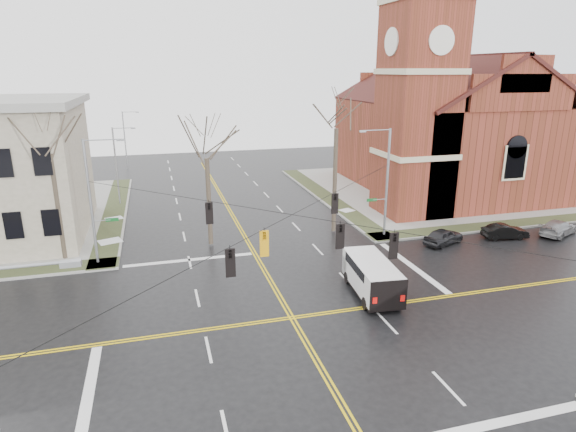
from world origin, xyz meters
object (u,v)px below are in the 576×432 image
object	(u,v)px
signal_pole_ne	(385,180)
tree_nw_near	(206,153)
signal_pole_sw	(0,415)
parked_car_a	(444,236)
signal_pole_nw	(93,199)
church	(442,118)
streetlight_north_b	(126,138)
streetlight_north_a	(117,163)
parked_car_c	(558,228)
tree_ne	(337,121)
tree_nw_far	(49,146)
parked_car_b	(505,232)
cargo_van	(371,274)

from	to	relation	value
signal_pole_ne	tree_nw_near	xyz separation A→B (m)	(-14.36, 1.71, 2.63)
signal_pole_sw	parked_car_a	xyz separation A→B (m)	(26.60, 19.94, -4.29)
signal_pole_nw	church	bearing A→B (deg)	20.21
streetlight_north_b	streetlight_north_a	bearing A→B (deg)	-90.00
signal_pole_sw	parked_car_c	xyz separation A→B (m)	(37.40, 19.29, -4.30)
parked_car_a	streetlight_north_a	bearing A→B (deg)	29.99
streetlight_north_a	tree_ne	distance (m)	23.85
streetlight_north_a	tree_nw_far	bearing A→B (deg)	-102.41
signal_pole_ne	parked_car_a	distance (m)	6.59
parked_car_b	tree_ne	distance (m)	16.95
church	parked_car_a	xyz separation A→B (m)	(-9.48, -16.35, -7.78)
signal_pole_sw	parked_car_c	world-z (taller)	signal_pole_sw
tree_ne	cargo_van	bearing A→B (deg)	-99.62
parked_car_c	parked_car_a	bearing A→B (deg)	61.87
signal_pole_ne	streetlight_north_a	world-z (taller)	signal_pole_ne
parked_car_c	streetlight_north_a	bearing A→B (deg)	36.45
parked_car_a	tree_ne	size ratio (longest dim) A/B	0.29
cargo_van	parked_car_a	bearing A→B (deg)	40.28
signal_pole_ne	tree_nw_near	world-z (taller)	tree_nw_near
streetlight_north_a	tree_nw_far	world-z (taller)	tree_nw_far
streetlight_north_a	parked_car_b	distance (m)	37.54
signal_pole_ne	parked_car_c	world-z (taller)	signal_pole_ne
parked_car_b	tree_nw_near	size ratio (longest dim) A/B	0.36
signal_pole_sw	church	bearing A→B (deg)	45.16
streetlight_north_b	cargo_van	world-z (taller)	streetlight_north_b
signal_pole_nw	parked_car_b	bearing A→B (deg)	-5.79
streetlight_north_b	tree_nw_near	world-z (taller)	tree_nw_near
signal_pole_ne	tree_ne	bearing A→B (deg)	148.92
church	cargo_van	world-z (taller)	church
cargo_van	tree_nw_near	bearing A→B (deg)	133.15
signal_pole_ne	parked_car_c	size ratio (longest dim) A/B	2.01
parked_car_b	tree_ne	xyz separation A→B (m)	(-13.31, 5.46, 8.97)
streetlight_north_b	parked_car_c	world-z (taller)	streetlight_north_b
parked_car_a	tree_nw_far	size ratio (longest dim) A/B	0.33
cargo_van	parked_car_c	xyz separation A→B (m)	(20.37, 5.98, -0.65)
parked_car_b	parked_car_c	world-z (taller)	parked_car_c
signal_pole_ne	signal_pole_sw	size ratio (longest dim) A/B	1.00
church	signal_pole_sw	size ratio (longest dim) A/B	3.06
signal_pole_ne	signal_pole_sw	world-z (taller)	same
streetlight_north_a	parked_car_b	xyz separation A→B (m)	(31.68, -19.78, -3.85)
church	streetlight_north_a	size ratio (longest dim) A/B	3.44
streetlight_north_a	signal_pole_sw	bearing A→B (deg)	-90.97
signal_pole_nw	signal_pole_sw	distance (m)	23.00
signal_pole_nw	parked_car_b	xyz separation A→B (m)	(32.35, -3.28, -4.33)
signal_pole_sw	cargo_van	distance (m)	21.92
church	parked_car_a	size ratio (longest dim) A/B	7.13
signal_pole_ne	tree_ne	world-z (taller)	tree_ne
cargo_van	tree_ne	world-z (taller)	tree_ne
signal_pole_ne	streetlight_north_b	world-z (taller)	signal_pole_ne
church	signal_pole_sw	xyz separation A→B (m)	(-36.09, -36.28, -3.48)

